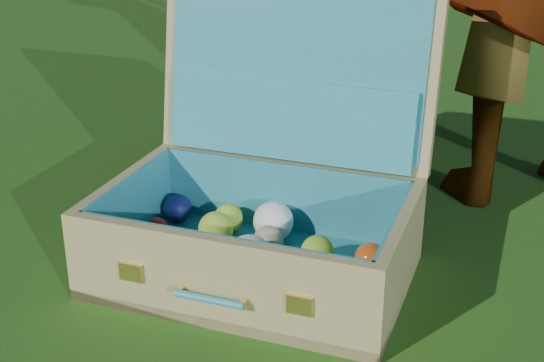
{
  "coord_description": "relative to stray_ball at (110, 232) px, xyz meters",
  "views": [
    {
      "loc": [
        0.49,
        -1.31,
        0.87
      ],
      "look_at": [
        -0.18,
        0.1,
        0.2
      ],
      "focal_mm": 50.0,
      "sensor_mm": 36.0,
      "label": 1
    }
  ],
  "objects": [
    {
      "name": "ground",
      "position": [
        0.57,
        0.01,
        -0.03
      ],
      "size": [
        60.0,
        60.0,
        0.0
      ],
      "primitive_type": "plane",
      "color": "#215114",
      "rests_on": "ground"
    },
    {
      "name": "stray_ball",
      "position": [
        0.0,
        0.0,
        0.0
      ],
      "size": [
        0.07,
        0.07,
        0.07
      ],
      "primitive_type": "sphere",
      "color": "#4065A7",
      "rests_on": "ground"
    },
    {
      "name": "suitcase",
      "position": [
        0.38,
        0.1,
        0.15
      ],
      "size": [
        0.72,
        0.63,
        0.64
      ],
      "rotation": [
        0.0,
        0.0,
        0.1
      ],
      "color": "tan",
      "rests_on": "ground"
    }
  ]
}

